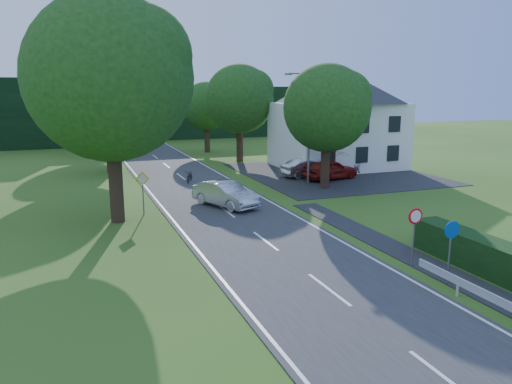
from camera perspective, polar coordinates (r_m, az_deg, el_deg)
name	(u,v)px	position (r m, az deg, el deg)	size (l,w,h in m)	color
road	(250,230)	(24.89, -0.65, -4.34)	(7.00, 80.00, 0.04)	#323234
parking_pad	(333,174)	(41.38, 8.81, 2.10)	(14.00, 16.00, 0.04)	black
line_edge_left	(186,236)	(24.01, -7.98, -5.02)	(0.12, 80.00, 0.01)	white
line_edge_right	(309,223)	(26.13, 6.07, -3.56)	(0.12, 80.00, 0.01)	white
line_centre	(250,229)	(24.88, -0.65, -4.29)	(0.12, 80.00, 0.01)	white
tree_main	(112,111)	(26.55, -16.18, 8.93)	(9.40, 9.40, 11.64)	#154514
tree_left_far	(108,121)	(42.64, -16.57, 7.82)	(7.00, 7.00, 8.58)	#154514
tree_right_far	(240,114)	(47.03, -1.89, 8.95)	(7.40, 7.40, 9.09)	#154514
tree_left_back	(104,116)	(54.64, -17.03, 8.33)	(6.60, 6.60, 8.07)	#154514
tree_right_back	(207,117)	(54.42, -5.66, 8.50)	(6.20, 6.20, 7.56)	#154514
tree_right_mid	(326,127)	(34.82, 8.04, 7.37)	(7.00, 7.00, 8.58)	#154514
treeline_right	(190,112)	(70.41, -7.52, 9.00)	(30.00, 5.00, 7.00)	black
house_white	(338,117)	(44.46, 9.34, 8.45)	(10.60, 8.40, 8.60)	white
streetlight	(308,123)	(36.37, 5.92, 7.89)	(2.03, 0.18, 8.00)	slate
sign_roundabout	(451,240)	(19.10, 21.38, -5.11)	(0.64, 0.08, 2.37)	slate
sign_speed_limit	(415,223)	(20.52, 17.70, -3.41)	(0.64, 0.11, 2.37)	slate
sign_priority_left	(143,185)	(28.17, -12.83, 0.84)	(0.78, 0.09, 2.44)	slate
moving_car	(225,194)	(29.50, -3.53, -0.24)	(1.58, 4.53, 1.49)	#BCBCC1
motorcycle	(190,176)	(37.42, -7.60, 1.81)	(0.58, 1.67, 0.88)	black
parked_car_red	(331,169)	(38.55, 8.53, 2.57)	(1.80, 4.48, 1.53)	maroon
parked_car_silver_a	(307,168)	(39.52, 5.88, 2.77)	(1.47, 4.23, 1.39)	#B8B7BC
parked_car_silver_b	(364,162)	(43.57, 12.29, 3.42)	(2.33, 5.05, 1.40)	silver
parasol	(334,163)	(39.91, 8.90, 3.29)	(2.28, 2.33, 2.10)	#B00E18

